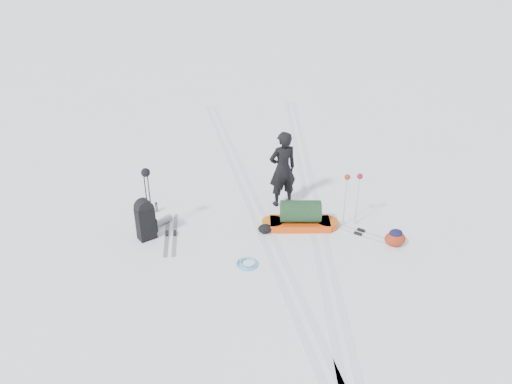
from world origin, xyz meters
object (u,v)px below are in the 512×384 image
at_px(skier, 283,169).
at_px(ski_poles_black, 146,181).
at_px(pulk_sled, 300,217).
at_px(expedition_rucksack, 147,219).

distance_m(skier, ski_poles_black, 3.11).
height_order(skier, pulk_sled, skier).
bearing_deg(ski_poles_black, pulk_sled, -22.57).
distance_m(expedition_rucksack, ski_poles_black, 0.83).
bearing_deg(pulk_sled, ski_poles_black, -176.59).
height_order(skier, ski_poles_black, skier).
distance_m(pulk_sled, ski_poles_black, 3.34).
bearing_deg(pulk_sled, skier, 108.42).
bearing_deg(expedition_rucksack, skier, -9.67).
distance_m(skier, expedition_rucksack, 3.23).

